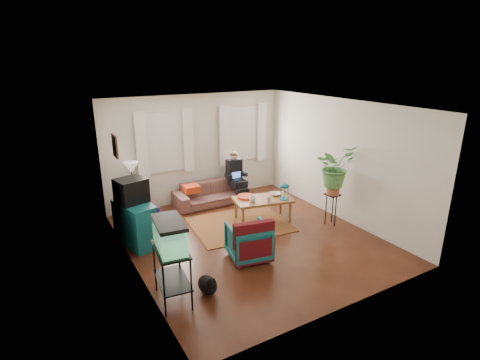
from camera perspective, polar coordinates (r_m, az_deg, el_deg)
floor at (r=7.48m, az=1.55°, el=-8.88°), size 4.50×5.00×0.01m
ceiling at (r=6.70m, az=1.74°, el=11.33°), size 4.50×5.00×0.01m
wall_back at (r=9.13m, az=-6.60°, el=4.77°), size 4.50×0.01×2.60m
wall_front at (r=5.16m, az=16.37°, el=-6.62°), size 4.50×0.01×2.60m
wall_left at (r=6.17m, az=-16.51°, el=-2.49°), size 0.01×5.00×2.60m
wall_right at (r=8.34m, az=14.97°, el=2.97°), size 0.01×5.00×2.60m
window_left at (r=8.78m, az=-11.42°, el=5.66°), size 1.08×0.04×1.38m
window_right at (r=9.61m, az=0.29°, el=7.08°), size 1.08×0.04×1.38m
curtains_left at (r=8.71m, az=-11.25°, el=5.57°), size 1.36×0.06×1.50m
curtains_right at (r=9.54m, az=0.53°, el=7.00°), size 1.36×0.06×1.50m
picture_frame at (r=6.80m, az=-18.46°, el=4.94°), size 0.04×0.32×0.40m
area_rug at (r=8.04m, az=-0.05°, el=-6.77°), size 2.15×1.80×0.01m
sofa at (r=9.07m, az=-4.31°, el=-1.47°), size 1.84×0.73×0.72m
seated_person at (r=9.29m, az=-0.65°, el=0.29°), size 0.46×0.57×1.09m
side_table at (r=8.74m, az=-15.81°, el=-3.13°), size 0.50×0.50×0.65m
table_lamp at (r=8.55m, az=-16.16°, el=0.65°), size 0.37×0.37×0.60m
dresser at (r=7.35m, az=-15.59°, el=-6.47°), size 0.68×1.02×0.84m
crt_tv at (r=7.20m, az=-16.26°, el=-1.54°), size 0.61×0.58×0.45m
aquarium_stand at (r=5.64m, az=-10.28°, el=-14.05°), size 0.51×0.80×0.84m
aquarium at (r=5.32m, az=-10.67°, el=-8.19°), size 0.46×0.73×0.44m
black_cat at (r=5.85m, az=-4.99°, el=-15.38°), size 0.28×0.41×0.34m
armchair at (r=6.66m, az=1.29°, el=-9.05°), size 0.79×0.76×0.71m
serape_throw at (r=6.36m, az=2.18°, el=-8.93°), size 0.73×0.29×0.58m
coffee_table at (r=8.17m, az=3.48°, el=-4.50°), size 1.34×0.92×0.51m
cup_a at (r=7.87m, az=1.92°, el=-2.98°), size 0.16×0.16×0.11m
cup_b at (r=7.90m, az=4.42°, el=-2.94°), size 0.13×0.13×0.10m
bowl at (r=8.28m, az=5.41°, el=-2.13°), size 0.29×0.29×0.06m
snack_tray at (r=8.11m, az=0.89°, el=-2.56°), size 0.45×0.45×0.04m
birdcage at (r=8.02m, az=6.79°, el=-1.73°), size 0.24×0.24×0.36m
plant_stand at (r=8.17m, az=13.74°, el=-4.35°), size 0.31×0.31×0.68m
potted_plant at (r=7.90m, az=14.18°, el=1.12°), size 0.83×0.73×0.87m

